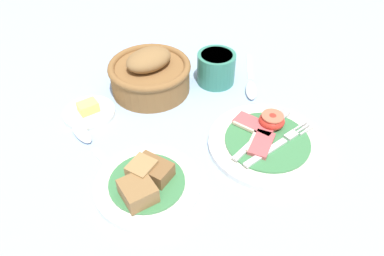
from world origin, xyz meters
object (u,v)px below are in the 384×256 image
breakfast_plate (267,140)px  teaspoon_near_cup (88,141)px  butter_dish (89,112)px  bread_basket (150,74)px  teaspoon_by_saucer (251,84)px  sugar_cup (216,67)px  bread_plate (147,183)px

breakfast_plate → teaspoon_near_cup: 0.35m
breakfast_plate → butter_dish: (-0.30, 0.23, -0.00)m
bread_basket → teaspoon_by_saucer: 0.24m
breakfast_plate → sugar_cup: 0.23m
bread_plate → teaspoon_by_saucer: bearing=32.0°
bread_plate → bread_basket: 0.29m
bread_plate → teaspoon_near_cup: size_ratio=0.98×
bread_basket → sugar_cup: bearing=-10.7°
sugar_cup → bread_basket: size_ratio=0.48×
sugar_cup → teaspoon_by_saucer: bearing=-34.4°
teaspoon_by_saucer → bread_basket: bearing=-81.7°
bread_basket → butter_dish: bread_basket is taller
butter_dish → bread_plate: bearing=-77.6°
teaspoon_by_saucer → teaspoon_near_cup: 0.40m
butter_dish → teaspoon_near_cup: size_ratio=0.58×
sugar_cup → butter_dish: sugar_cup is taller
butter_dish → teaspoon_by_saucer: (0.37, -0.04, -0.00)m
butter_dish → teaspoon_near_cup: 0.09m
breakfast_plate → bread_plate: bread_plate is taller
bread_plate → sugar_cup: sugar_cup is taller
teaspoon_by_saucer → teaspoon_near_cup: bearing=-56.2°
sugar_cup → teaspoon_near_cup: 0.34m
sugar_cup → bread_basket: 0.16m
bread_plate → bread_basket: bearing=70.5°
bread_plate → sugar_cup: size_ratio=2.09×
sugar_cup → teaspoon_by_saucer: 0.09m
bread_basket → butter_dish: size_ratio=1.69×
breakfast_plate → teaspoon_by_saucer: 0.20m
breakfast_plate → bread_basket: bread_basket is taller
teaspoon_near_cup → breakfast_plate: bearing=-129.3°
teaspoon_by_saucer → butter_dish: bearing=-69.0°
breakfast_plate → butter_dish: bearing=143.6°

